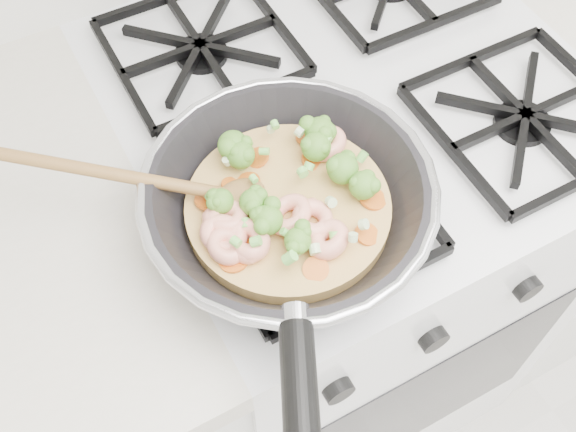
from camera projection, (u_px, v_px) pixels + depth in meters
name	position (u px, v px, depth m)	size (l,w,h in m)	color
stove	(336.00, 258.00, 1.26)	(0.60, 0.60, 0.92)	white
skillet	(286.00, 204.00, 0.72)	(0.41, 0.46, 0.10)	black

